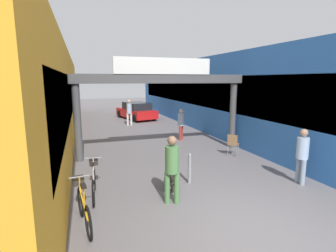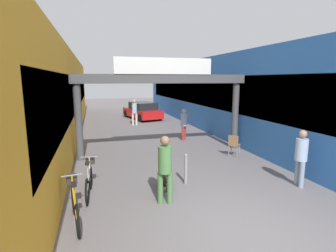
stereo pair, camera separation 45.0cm
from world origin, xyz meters
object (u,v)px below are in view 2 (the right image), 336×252
object	(u,v)px
dog_on_leash	(166,176)
bicycle_orange_nearest	(74,203)
pedestrian_elderly_walking	(134,110)
bollard_post_metal	(186,169)
pedestrian_companion	(301,154)
pedestrian_with_dog	(165,165)
pedestrian_carrying_crate	(184,122)
parked_car_red	(143,111)
bicycle_silver_second	(89,179)
cafe_chair_wood_nearer	(234,144)

from	to	relation	value
dog_on_leash	bicycle_orange_nearest	world-z (taller)	bicycle_orange_nearest
pedestrian_elderly_walking	bollard_post_metal	distance (m)	10.71
pedestrian_companion	dog_on_leash	distance (m)	3.96
pedestrian_with_dog	pedestrian_carrying_crate	world-z (taller)	pedestrian_with_dog
parked_car_red	bollard_post_metal	bearing A→B (deg)	-94.90
dog_on_leash	bicycle_silver_second	world-z (taller)	bicycle_silver_second
bicycle_silver_second	bollard_post_metal	bearing A→B (deg)	-0.63
cafe_chair_wood_nearer	bicycle_silver_second	bearing A→B (deg)	-159.34
pedestrian_elderly_walking	parked_car_red	distance (m)	2.96
parked_car_red	bicycle_silver_second	bearing A→B (deg)	-106.31
pedestrian_elderly_walking	bicycle_silver_second	size ratio (longest dim) A/B	1.04
dog_on_leash	pedestrian_with_dog	bearing A→B (deg)	-107.28
pedestrian_with_dog	pedestrian_companion	xyz separation A→B (m)	(4.08, -0.01, -0.05)
pedestrian_elderly_walking	bollard_post_metal	xyz separation A→B (m)	(-0.10, -10.69, -0.54)
pedestrian_with_dog	pedestrian_elderly_walking	world-z (taller)	pedestrian_elderly_walking
dog_on_leash	bicycle_orange_nearest	xyz separation A→B (m)	(-2.41, -1.19, 0.07)
pedestrian_with_dog	bicycle_orange_nearest	xyz separation A→B (m)	(-2.13, -0.30, -0.57)
bicycle_orange_nearest	parked_car_red	bearing A→B (deg)	74.10
bicycle_orange_nearest	parked_car_red	size ratio (longest dim) A/B	0.39
bollard_post_metal	pedestrian_with_dog	bearing A→B (deg)	-131.41
pedestrian_carrying_crate	bicycle_silver_second	world-z (taller)	pedestrian_carrying_crate
pedestrian_with_dog	dog_on_leash	distance (m)	1.13
pedestrian_carrying_crate	bicycle_silver_second	xyz separation A→B (m)	(-4.64, -5.50, -0.48)
pedestrian_with_dog	pedestrian_elderly_walking	xyz separation A→B (m)	(1.03, 11.74, 0.01)
cafe_chair_wood_nearer	pedestrian_elderly_walking	bearing A→B (deg)	107.75
pedestrian_with_dog	bicycle_silver_second	world-z (taller)	pedestrian_with_dog
dog_on_leash	bollard_post_metal	world-z (taller)	bollard_post_metal
bicycle_orange_nearest	cafe_chair_wood_nearer	world-z (taller)	bicycle_orange_nearest
pedestrian_companion	bicycle_orange_nearest	world-z (taller)	pedestrian_companion
pedestrian_companion	pedestrian_elderly_walking	distance (m)	12.14
pedestrian_companion	bollard_post_metal	size ratio (longest dim) A/B	1.79
cafe_chair_wood_nearer	bollard_post_metal	bearing A→B (deg)	-142.90
pedestrian_with_dog	pedestrian_companion	world-z (taller)	pedestrian_with_dog
bicycle_orange_nearest	pedestrian_with_dog	bearing A→B (deg)	8.09
pedestrian_elderly_walking	pedestrian_with_dog	bearing A→B (deg)	-94.99
bicycle_silver_second	parked_car_red	world-z (taller)	parked_car_red
bicycle_orange_nearest	cafe_chair_wood_nearer	xyz separation A→B (m)	(5.89, 3.50, 0.10)
pedestrian_carrying_crate	bollard_post_metal	xyz separation A→B (m)	(-1.87, -5.53, -0.44)
pedestrian_companion	pedestrian_carrying_crate	size ratio (longest dim) A/B	1.04
bicycle_silver_second	cafe_chair_wood_nearer	size ratio (longest dim) A/B	1.90
bicycle_silver_second	bollard_post_metal	xyz separation A→B (m)	(2.77, -0.03, 0.04)
pedestrian_companion	cafe_chair_wood_nearer	size ratio (longest dim) A/B	1.88
pedestrian_elderly_walking	dog_on_leash	size ratio (longest dim) A/B	2.17
bicycle_silver_second	cafe_chair_wood_nearer	bearing A→B (deg)	20.66
pedestrian_elderly_walking	parked_car_red	size ratio (longest dim) A/B	0.41
pedestrian_companion	bollard_post_metal	distance (m)	3.36
pedestrian_elderly_walking	cafe_chair_wood_nearer	xyz separation A→B (m)	(2.74, -8.55, -0.47)
bollard_post_metal	pedestrian_carrying_crate	bearing A→B (deg)	71.30
bollard_post_metal	parked_car_red	xyz separation A→B (m)	(1.15, 13.43, 0.17)
bicycle_silver_second	bollard_post_metal	world-z (taller)	bicycle_silver_second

